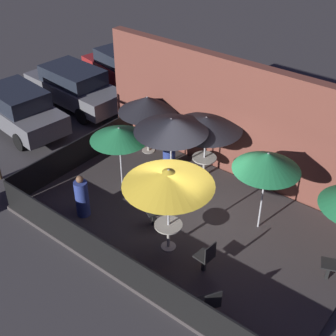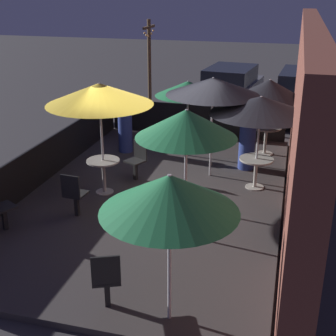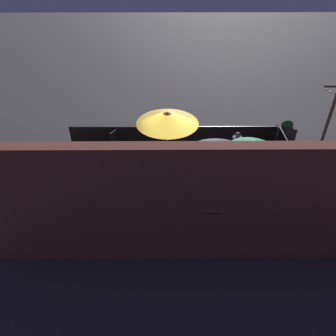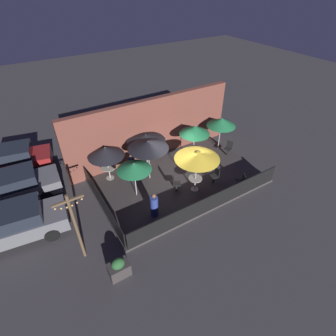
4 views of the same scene
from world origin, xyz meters
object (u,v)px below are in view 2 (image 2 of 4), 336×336
Objects in this scene: patron_0 at (125,131)px; patio_chair_3 at (137,159)px; patron_1 at (247,146)px; patio_umbrella_3 at (186,124)px; dining_table_0 at (256,165)px; planter_box at (98,113)px; dining_table_1 at (103,167)px; patio_umbrella_0 at (261,105)px; patio_umbrella_5 at (213,86)px; patio_umbrella_1 at (99,94)px; parked_car_0 at (230,88)px; patio_umbrella_6 at (188,89)px; patio_chair_1 at (106,278)px; dining_table_2 at (266,133)px; patio_chair_0 at (74,193)px; patio_umbrella_4 at (169,194)px; patio_umbrella_2 at (269,90)px; parked_car_1 at (303,93)px; light_post at (149,65)px.

patio_chair_3 is at bearing -4.80° from patron_0.
patron_0 is at bearing -148.57° from patron_1.
patio_umbrella_3 reaches higher than dining_table_0.
dining_table_1 is at bearing 24.16° from planter_box.
patio_umbrella_5 reaches higher than patio_umbrella_0.
patio_umbrella_1 is 2.62× the size of planter_box.
parked_car_0 reaches higher than patron_0.
patio_umbrella_6 is 2.64× the size of dining_table_0.
patio_chair_1 is at bearing 39.90° from patio_chair_3.
parked_car_0 reaches higher than patron_1.
parked_car_0 is at bearing 169.14° from dining_table_1.
patio_chair_0 is at bearing -35.40° from dining_table_2.
dining_table_0 is at bearing 53.20° from planter_box.
dining_table_1 is at bearing -0.00° from patio_chair_1.
patio_umbrella_4 reaches higher than patio_chair_0.
patio_umbrella_0 is at bearing 120.88° from patio_chair_3.
patio_chair_3 is (1.89, -0.78, -1.32)m from patio_umbrella_6.
parked_car_0 is at bearing 176.27° from patio_umbrella_6.
patio_umbrella_2 is 4.93m from parked_car_1.
patio_umbrella_4 is 0.50× the size of parked_car_0.
light_post is (-9.93, -2.41, 1.28)m from patio_chair_1.
patio_chair_1 is (7.20, -1.69, -1.26)m from patio_umbrella_2.
patio_umbrella_2 is 0.86× the size of patio_umbrella_5.
parked_car_1 is at bearing 171.99° from patio_umbrella_0.
patio_umbrella_0 is at bearing 109.51° from patio_umbrella_1.
patio_chair_0 is 0.20× the size of parked_car_1.
light_post reaches higher than patio_umbrella_4.
light_post is (-5.29, -1.30, 1.29)m from patio_chair_3.
patio_chair_1 is at bearing 22.85° from dining_table_1.
patio_chair_0 is at bearing -133.48° from patio_umbrella_4.
dining_table_0 is at bearing -1.24° from patio_umbrella_2.
dining_table_0 is at bearing -35.24° from patron_1.
patio_umbrella_2 is 5.94m from patio_chair_0.
patio_chair_3 is 0.21× the size of parked_car_0.
patio_umbrella_5 is (-0.44, -1.11, 0.26)m from patio_umbrella_0.
light_post is (-3.51, -0.37, 1.20)m from patron_0.
dining_table_2 is 5.07m from light_post.
patio_chair_0 is at bearing -54.24° from patio_umbrella_0.
patio_umbrella_5 reaches higher than parked_car_0.
patio_umbrella_4 is 1.66m from patio_chair_1.
patio_umbrella_2 is 1.01× the size of patio_umbrella_6.
light_post is (-7.65, -3.01, -0.35)m from patio_umbrella_3.
patio_umbrella_5 reaches higher than planter_box.
patio_umbrella_6 is 2.11m from patron_0.
patio_umbrella_6 is at bearing -169.30° from patio_umbrella_4.
patio_chair_1 is at bearing 23.62° from planter_box.
dining_table_2 is at bearing 0.00° from patio_umbrella_2.
patron_1 reaches higher than patron_0.
patio_chair_1 is at bearing -140.92° from patio_chair_0.
patio_umbrella_3 reaches higher than patron_0.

